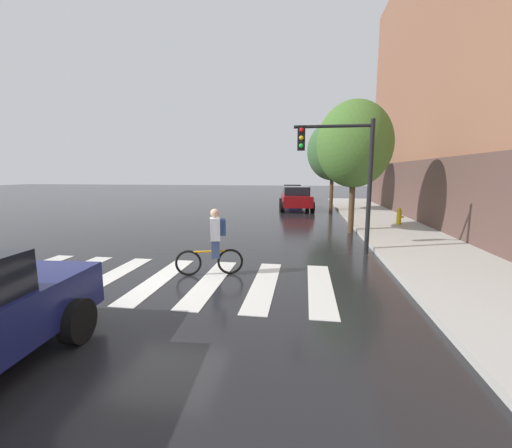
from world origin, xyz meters
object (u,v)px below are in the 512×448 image
cyclist (214,242)px  street_tree_near (354,144)px  sedan_mid (296,198)px  fire_hydrant (399,216)px  sedan_far (292,192)px  traffic_light_near (343,163)px  street_tree_mid (333,151)px

cyclist → street_tree_near: 8.34m
sedan_mid → fire_hydrant: sedan_mid is taller
sedan_far → traffic_light_near: 20.61m
sedan_mid → street_tree_mid: street_tree_mid is taller
cyclist → traffic_light_near: size_ratio=0.40×
sedan_mid → street_tree_mid: bearing=-18.9°
sedan_mid → fire_hydrant: (5.04, -6.83, -0.31)m
traffic_light_near → fire_hydrant: size_ratio=5.38×
sedan_far → traffic_light_near: bearing=-83.4°
traffic_light_near → cyclist: bearing=-139.2°
street_tree_near → sedan_far: bearing=100.7°
fire_hydrant → street_tree_near: size_ratio=0.14×
sedan_mid → traffic_light_near: traffic_light_near is taller
cyclist → traffic_light_near: (3.41, 2.94, 2.02)m
cyclist → fire_hydrant: (6.67, 8.33, -0.31)m
fire_hydrant → sedan_far: bearing=110.5°
street_tree_near → street_tree_mid: street_tree_mid is taller
cyclist → fire_hydrant: cyclist is taller
sedan_far → fire_hydrant: bearing=-69.5°
traffic_light_near → street_tree_mid: bearing=87.2°
sedan_far → fire_hydrant: size_ratio=5.63×
traffic_light_near → street_tree_mid: size_ratio=0.71×
fire_hydrant → street_tree_near: bearing=-144.3°
sedan_mid → sedan_far: sedan_mid is taller
traffic_light_near → fire_hydrant: traffic_light_near is taller
sedan_far → street_tree_mid: street_tree_mid is taller
cyclist → fire_hydrant: bearing=51.3°
sedan_far → fire_hydrant: 15.99m
traffic_light_near → fire_hydrant: 6.71m
street_tree_mid → street_tree_near: bearing=-88.2°
fire_hydrant → street_tree_mid: size_ratio=0.13×
fire_hydrant → cyclist: bearing=-128.7°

